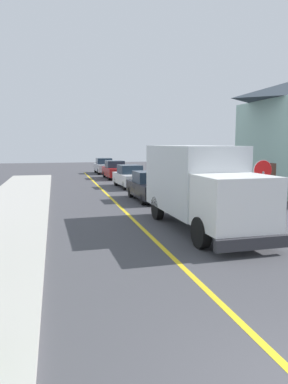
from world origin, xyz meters
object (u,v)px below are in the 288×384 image
at_px(parked_car_near, 150,187).
at_px(stop_sign, 263,180).
at_px(box_truck, 199,183).
at_px(parked_car_far, 115,170).
at_px(parked_car_mid, 130,177).
at_px(parked_car_furthest, 104,166).

relative_size(parked_car_near, stop_sign, 1.68).
bearing_deg(box_truck, parked_car_far, 89.74).
height_order(box_truck, parked_car_mid, box_truck).
bearing_deg(parked_car_mid, parked_car_far, 90.01).
distance_m(box_truck, parked_car_mid, 13.64).
bearing_deg(parked_car_furthest, parked_car_far, -88.14).
bearing_deg(parked_car_furthest, parked_car_near, -89.93).
height_order(box_truck, parked_car_furthest, box_truck).
xyz_separation_m(box_truck, parked_car_furthest, (-0.11, 26.72, -0.97)).
distance_m(box_truck, parked_car_near, 7.25).
distance_m(box_truck, parked_car_far, 20.61).
distance_m(box_truck, parked_car_furthest, 26.74).
distance_m(parked_car_near, parked_car_furthest, 19.53).
bearing_deg(box_truck, stop_sign, -8.12).
xyz_separation_m(parked_car_near, stop_sign, (2.61, -7.55, 1.06)).
height_order(parked_car_near, parked_car_furthest, same).
relative_size(box_truck, stop_sign, 2.73).
bearing_deg(stop_sign, parked_car_mid, 99.88).
distance_m(parked_car_near, stop_sign, 8.06).
xyz_separation_m(parked_car_mid, parked_car_far, (-0.00, 6.99, 0.00)).
bearing_deg(parked_car_near, parked_car_far, 89.24).
bearing_deg(parked_car_near, parked_car_mid, 88.41).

